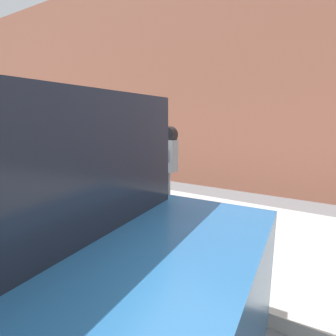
{
  "coord_description": "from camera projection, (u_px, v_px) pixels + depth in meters",
  "views": [
    {
      "loc": [
        1.29,
        -1.27,
        1.75
      ],
      "look_at": [
        -0.24,
        1.23,
        1.18
      ],
      "focal_mm": 28.0,
      "sensor_mm": 36.0,
      "label": 1
    }
  ],
  "objects": [
    {
      "name": "sidewalk",
      "position": [
        216.0,
        232.0,
        3.89
      ],
      "size": [
        24.0,
        2.8,
        0.14
      ],
      "color": "#ADAAA3",
      "rests_on": "ground_plane"
    },
    {
      "name": "building_facade",
      "position": [
        267.0,
        69.0,
        5.68
      ],
      "size": [
        24.0,
        0.3,
        5.54
      ],
      "color": "#935642",
      "rests_on": "ground_plane"
    },
    {
      "name": "parking_meter",
      "position": [
        168.0,
        161.0,
        2.97
      ],
      "size": [
        0.19,
        0.15,
        1.51
      ],
      "color": "slate",
      "rests_on": "sidewalk"
    },
    {
      "name": "fire_hydrant",
      "position": [
        20.0,
        188.0,
        4.54
      ],
      "size": [
        0.24,
        0.24,
        0.78
      ],
      "color": "gold",
      "rests_on": "sidewalk"
    }
  ]
}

